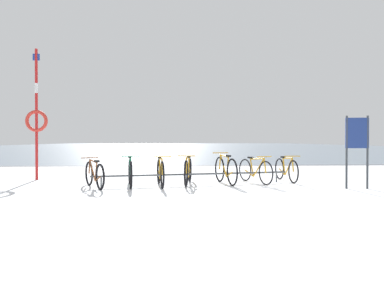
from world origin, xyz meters
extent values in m
cube|color=white|center=(0.00, -1.00, -0.04)|extent=(80.00, 22.00, 0.08)
cube|color=slate|center=(0.00, 65.00, -0.04)|extent=(80.00, 110.00, 0.08)
cube|color=#47474C|center=(0.00, 10.00, -0.02)|extent=(80.00, 0.50, 0.05)
cylinder|color=#4C5156|center=(-1.16, 3.15, 0.28)|extent=(5.31, 1.01, 0.05)
cylinder|color=#4C5156|center=(-3.55, 2.72, 0.14)|extent=(0.04, 0.04, 0.28)
cylinder|color=#4C5156|center=(1.23, 3.59, 0.14)|extent=(0.04, 0.04, 0.28)
torus|color=black|center=(-3.94, 3.08, 0.32)|extent=(0.35, 0.58, 0.64)
torus|color=black|center=(-3.47, 2.24, 0.32)|extent=(0.35, 0.58, 0.64)
cylinder|color=brown|center=(-3.79, 2.81, 0.43)|extent=(0.28, 0.46, 0.54)
cylinder|color=brown|center=(-3.63, 2.53, 0.41)|extent=(0.12, 0.17, 0.48)
cylinder|color=brown|center=(-3.75, 2.74, 0.66)|extent=(0.33, 0.57, 0.08)
cylinder|color=brown|center=(-3.57, 2.42, 0.25)|extent=(0.23, 0.39, 0.18)
cylinder|color=brown|center=(-3.92, 3.05, 0.50)|extent=(0.08, 0.11, 0.37)
cube|color=black|center=(-3.60, 2.47, 0.68)|extent=(0.17, 0.21, 0.05)
cylinder|color=brown|center=(-3.90, 3.02, 0.74)|extent=(0.41, 0.24, 0.02)
torus|color=black|center=(-2.76, 2.40, 0.35)|extent=(0.16, 0.69, 0.69)
torus|color=black|center=(-2.92, 3.40, 0.35)|extent=(0.16, 0.69, 0.69)
cylinder|color=#2D8C60|center=(-2.81, 2.73, 0.47)|extent=(0.12, 0.53, 0.58)
cylinder|color=#2D8C60|center=(-2.86, 3.05, 0.45)|extent=(0.07, 0.19, 0.52)
cylinder|color=#2D8C60|center=(-2.82, 2.80, 0.73)|extent=(0.14, 0.66, 0.08)
cylinder|color=#2D8C60|center=(-2.88, 3.19, 0.27)|extent=(0.11, 0.44, 0.19)
cylinder|color=#2D8C60|center=(-2.76, 2.44, 0.55)|extent=(0.05, 0.12, 0.41)
cube|color=black|center=(-2.87, 3.13, 0.74)|extent=(0.11, 0.21, 0.05)
cylinder|color=#2D8C60|center=(-2.77, 2.48, 0.80)|extent=(0.46, 0.10, 0.02)
torus|color=black|center=(-1.99, 2.40, 0.34)|extent=(0.14, 0.68, 0.68)
torus|color=black|center=(-2.12, 3.38, 0.34)|extent=(0.14, 0.68, 0.68)
cylinder|color=gold|center=(-2.03, 2.72, 0.46)|extent=(0.11, 0.52, 0.57)
cylinder|color=gold|center=(-2.07, 3.03, 0.44)|extent=(0.06, 0.19, 0.51)
cylinder|color=gold|center=(-2.04, 2.79, 0.71)|extent=(0.12, 0.64, 0.08)
cylinder|color=gold|center=(-2.09, 3.17, 0.26)|extent=(0.09, 0.43, 0.19)
cylinder|color=gold|center=(-1.99, 2.44, 0.54)|extent=(0.05, 0.11, 0.40)
cube|color=black|center=(-2.08, 3.11, 0.73)|extent=(0.11, 0.21, 0.05)
cylinder|color=gold|center=(-2.00, 2.47, 0.79)|extent=(0.46, 0.09, 0.02)
torus|color=black|center=(-1.39, 2.69, 0.34)|extent=(0.15, 0.69, 0.69)
torus|color=black|center=(-1.25, 3.70, 0.34)|extent=(0.15, 0.69, 0.69)
cylinder|color=gold|center=(-1.35, 3.02, 0.47)|extent=(0.11, 0.53, 0.58)
cylinder|color=gold|center=(-1.30, 3.35, 0.44)|extent=(0.06, 0.19, 0.51)
cylinder|color=gold|center=(-1.33, 3.09, 0.72)|extent=(0.13, 0.66, 0.08)
cylinder|color=gold|center=(-1.28, 3.48, 0.27)|extent=(0.10, 0.45, 0.19)
cylinder|color=gold|center=(-1.39, 2.73, 0.54)|extent=(0.05, 0.12, 0.40)
cube|color=black|center=(-1.29, 3.42, 0.73)|extent=(0.11, 0.21, 0.05)
cylinder|color=gold|center=(-1.38, 2.77, 0.79)|extent=(0.46, 0.09, 0.02)
torus|color=black|center=(-0.39, 3.73, 0.36)|extent=(0.20, 0.72, 0.72)
torus|color=black|center=(-0.18, 2.80, 0.36)|extent=(0.20, 0.72, 0.72)
cylinder|color=gold|center=(-0.32, 3.43, 0.49)|extent=(0.14, 0.50, 0.61)
cylinder|color=gold|center=(-0.26, 3.13, 0.47)|extent=(0.07, 0.18, 0.55)
cylinder|color=gold|center=(-0.31, 3.36, 0.76)|extent=(0.17, 0.62, 0.09)
cylinder|color=gold|center=(-0.23, 3.00, 0.28)|extent=(0.13, 0.42, 0.20)
cylinder|color=gold|center=(-0.38, 3.70, 0.57)|extent=(0.06, 0.11, 0.43)
cube|color=black|center=(-0.24, 3.06, 0.78)|extent=(0.12, 0.21, 0.05)
cylinder|color=gold|center=(-0.37, 3.66, 0.84)|extent=(0.45, 0.12, 0.02)
torus|color=black|center=(0.74, 2.91, 0.32)|extent=(0.25, 0.62, 0.65)
torus|color=black|center=(0.38, 3.89, 0.32)|extent=(0.25, 0.62, 0.65)
cylinder|color=gold|center=(0.62, 3.23, 0.44)|extent=(0.22, 0.53, 0.55)
cylinder|color=gold|center=(0.51, 3.55, 0.42)|extent=(0.10, 0.19, 0.49)
cylinder|color=gold|center=(0.60, 3.31, 0.68)|extent=(0.27, 0.65, 0.08)
cylinder|color=gold|center=(0.46, 3.68, 0.25)|extent=(0.19, 0.44, 0.18)
cylinder|color=gold|center=(0.73, 2.95, 0.51)|extent=(0.07, 0.12, 0.39)
cube|color=black|center=(0.48, 3.62, 0.70)|extent=(0.14, 0.22, 0.05)
cylinder|color=gold|center=(0.71, 2.99, 0.75)|extent=(0.44, 0.18, 0.02)
torus|color=black|center=(1.60, 3.24, 0.32)|extent=(0.10, 0.65, 0.65)
torus|color=black|center=(1.51, 4.23, 0.32)|extent=(0.10, 0.65, 0.65)
cylinder|color=gold|center=(1.57, 3.56, 0.44)|extent=(0.08, 0.52, 0.55)
cylinder|color=gold|center=(1.54, 3.88, 0.42)|extent=(0.05, 0.19, 0.49)
cylinder|color=gold|center=(1.56, 3.64, 0.68)|extent=(0.09, 0.65, 0.08)
cylinder|color=gold|center=(1.53, 4.02, 0.25)|extent=(0.07, 0.43, 0.18)
cylinder|color=gold|center=(1.60, 3.28, 0.51)|extent=(0.05, 0.11, 0.39)
cube|color=black|center=(1.54, 3.96, 0.70)|extent=(0.10, 0.21, 0.05)
cylinder|color=gold|center=(1.59, 3.32, 0.75)|extent=(0.46, 0.06, 0.02)
cylinder|color=#33383D|center=(2.55, 2.16, 0.90)|extent=(0.05, 0.05, 1.80)
cylinder|color=#33383D|center=(3.04, 2.09, 0.90)|extent=(0.05, 0.05, 1.80)
cube|color=navy|center=(2.80, 2.13, 1.38)|extent=(0.55, 0.12, 0.75)
cylinder|color=red|center=(-5.84, 4.51, 1.97)|extent=(0.08, 0.08, 3.95)
cylinder|color=white|center=(-5.84, 4.51, 2.76)|extent=(0.09, 0.09, 0.30)
torus|color=red|center=(-5.84, 4.51, 1.78)|extent=(0.67, 0.10, 0.67)
cube|color=navy|center=(-5.84, 4.51, 3.70)|extent=(0.20, 0.03, 0.20)
camera|label=1|loc=(-1.70, -6.17, 1.20)|focal=32.48mm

